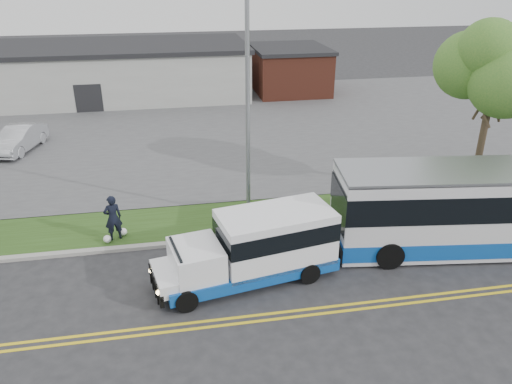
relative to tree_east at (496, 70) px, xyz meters
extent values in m
plane|color=#28282B|center=(-14.00, -3.00, -6.20)|extent=(140.00, 140.00, 0.00)
cube|color=yellow|center=(-14.00, -6.85, -6.20)|extent=(70.00, 0.12, 0.01)
cube|color=yellow|center=(-14.00, -7.15, -6.20)|extent=(70.00, 0.12, 0.01)
cube|color=#9E9B93|center=(-14.00, -1.90, -6.13)|extent=(80.00, 0.30, 0.15)
cube|color=#2A4416|center=(-14.00, -0.10, -6.15)|extent=(80.00, 3.30, 0.10)
cube|color=#4C4C4F|center=(-14.00, 14.00, -6.15)|extent=(80.00, 25.00, 0.10)
cube|color=#9E9E99|center=(-20.00, 24.00, -4.20)|extent=(25.00, 10.00, 4.00)
cube|color=black|center=(-20.00, 24.00, -2.03)|extent=(25.40, 10.40, 0.35)
cube|color=black|center=(-20.00, 19.05, -5.10)|extent=(2.00, 0.15, 2.20)
cube|color=brown|center=(-3.50, 23.00, -4.40)|extent=(6.00, 7.00, 3.60)
cube|color=black|center=(-3.50, 23.00, -2.45)|extent=(6.30, 7.30, 0.30)
cylinder|color=#33241C|center=(0.00, 0.00, -3.72)|extent=(0.32, 0.32, 4.76)
ellipsoid|color=#3A7027|center=(0.00, 0.00, 0.02)|extent=(5.20, 5.20, 4.42)
cylinder|color=gray|center=(-11.00, -0.20, -1.35)|extent=(0.18, 0.18, 9.50)
cube|color=#0E48A0|center=(-11.73, -4.75, -5.70)|extent=(6.51, 3.23, 0.46)
cube|color=white|center=(-10.74, -4.56, -4.65)|extent=(4.35, 2.82, 1.92)
cube|color=black|center=(-10.74, -4.56, -4.33)|extent=(4.37, 2.86, 0.69)
cube|color=white|center=(-13.62, -5.11, -4.97)|extent=(1.98, 2.24, 1.10)
cube|color=black|center=(-14.29, -5.23, -4.79)|extent=(0.41, 1.73, 0.82)
cube|color=white|center=(-14.61, -5.29, -5.43)|extent=(1.25, 2.01, 0.50)
cube|color=black|center=(-15.01, -5.37, -5.70)|extent=(0.48, 1.87, 0.46)
sphere|color=#FFD88C|center=(-14.93, -6.05, -5.47)|extent=(0.21, 0.21, 0.18)
sphere|color=#FFD88C|center=(-15.18, -4.71, -5.47)|extent=(0.21, 0.21, 0.18)
cylinder|color=black|center=(-14.06, -6.20, -5.82)|extent=(0.80, 0.39, 0.77)
cylinder|color=black|center=(-14.43, -4.26, -5.82)|extent=(0.80, 0.39, 0.77)
cylinder|color=black|center=(-9.66, -5.36, -5.82)|extent=(0.80, 0.39, 0.77)
cylinder|color=black|center=(-10.03, -3.42, -5.82)|extent=(0.80, 0.39, 0.77)
cube|color=silver|center=(-2.01, -4.20, -4.49)|extent=(12.43, 4.27, 3.21)
cube|color=#0E48A0|center=(-2.01, -4.20, -5.60)|extent=(12.45, 4.29, 0.66)
cube|color=black|center=(-2.01, -4.20, -3.88)|extent=(12.48, 4.32, 1.05)
cube|color=black|center=(-7.99, -3.44, -4.10)|extent=(0.43, 2.54, 1.77)
cube|color=black|center=(-8.07, -3.43, -5.71)|extent=(0.48, 2.76, 0.55)
cube|color=gray|center=(-2.01, -4.20, -2.86)|extent=(12.43, 4.27, 0.13)
cylinder|color=black|center=(-6.45, -4.95, -5.67)|extent=(1.10, 0.48, 1.06)
cylinder|color=black|center=(-6.13, -2.36, -5.67)|extent=(1.10, 0.48, 1.06)
imported|color=black|center=(-16.71, -1.10, -5.13)|extent=(0.82, 0.67, 1.95)
imported|color=#B3B5BB|center=(-23.12, 10.88, -5.36)|extent=(2.71, 4.78, 1.49)
sphere|color=white|center=(-17.01, -1.35, -5.94)|extent=(0.32, 0.32, 0.32)
sphere|color=white|center=(-16.41, -0.85, -5.94)|extent=(0.32, 0.32, 0.32)
camera|label=1|loc=(-14.20, -19.70, 4.26)|focal=35.00mm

